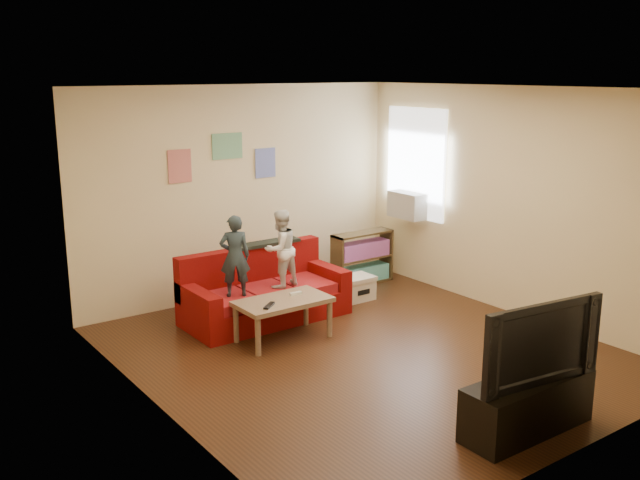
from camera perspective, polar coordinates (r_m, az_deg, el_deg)
room_shell at (r=7.15m, az=3.77°, el=1.13°), size 4.52×5.02×2.72m
sofa at (r=8.46m, az=-4.59°, el=-4.40°), size 1.91×0.88×0.84m
child_a at (r=7.94m, az=-6.83°, el=-1.28°), size 0.40×0.34×0.92m
child_b at (r=8.24m, az=-3.19°, el=-0.70°), size 0.50×0.42×0.91m
coffee_table at (r=7.75m, az=-2.98°, el=-5.22°), size 1.02×0.56×0.46m
remote at (r=7.50m, az=-4.09°, el=-5.26°), size 0.20×0.17×0.02m
game_controller at (r=7.87m, az=-1.96°, el=-4.30°), size 0.14×0.04×0.03m
bookshelf at (r=9.79m, az=3.40°, el=-1.66°), size 0.90×0.27×0.72m
window at (r=9.77m, az=7.67°, el=6.10°), size 0.04×1.08×1.48m
ac_unit at (r=9.78m, az=7.06°, el=2.80°), size 0.28×0.55×0.35m
artwork_left at (r=8.71m, az=-11.16°, el=5.81°), size 0.30×0.01×0.40m
artwork_center at (r=8.98m, az=-7.43°, el=7.46°), size 0.42×0.01×0.32m
artwork_right at (r=9.28m, az=-4.39°, el=6.17°), size 0.30×0.01×0.38m
file_box at (r=9.14m, az=2.87°, el=-3.83°), size 0.45×0.34×0.31m
tv_stand at (r=6.16m, az=16.26°, el=-12.57°), size 1.21×0.42×0.45m
television at (r=5.94m, az=16.62°, el=-7.65°), size 1.19×0.31×0.68m
tissue at (r=8.65m, az=-0.08°, el=-5.55°), size 0.12×0.12×0.11m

